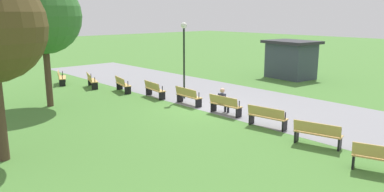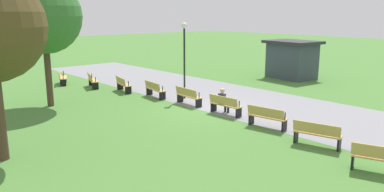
{
  "view_description": "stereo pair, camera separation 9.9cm",
  "coord_description": "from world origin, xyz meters",
  "views": [
    {
      "loc": [
        12.53,
        -12.42,
        4.55
      ],
      "look_at": [
        -0.0,
        -0.98,
        0.8
      ],
      "focal_mm": 35.02,
      "sensor_mm": 36.0,
      "label": 1
    },
    {
      "loc": [
        12.59,
        -12.35,
        4.55
      ],
      "look_at": [
        -0.0,
        -0.98,
        0.8
      ],
      "focal_mm": 35.02,
      "sensor_mm": 36.0,
      "label": 2
    }
  ],
  "objects": [
    {
      "name": "bench_6",
      "position": [
        3.8,
        -0.34,
        0.47
      ],
      "size": [
        1.67,
        0.7,
        0.89
      ],
      "rotation": [
        0.0,
        0.0,
        0.14
      ],
      "color": "tan",
      "rests_on": "ground"
    },
    {
      "name": "bench_2",
      "position": [
        -6.3,
        -0.81,
        0.47
      ],
      "size": [
        1.68,
        0.84,
        0.89
      ],
      "rotation": [
        0.0,
        0.0,
        -0.24
      ],
      "color": "tan",
      "rests_on": "ground"
    },
    {
      "name": "bench_4",
      "position": [
        -1.27,
        -0.1,
        0.47
      ],
      "size": [
        1.64,
        0.55,
        0.89
      ],
      "rotation": [
        0.0,
        0.0,
        -0.05
      ],
      "color": "tan",
      "rests_on": "ground"
    },
    {
      "name": "lamp_post",
      "position": [
        -2.53,
        0.75,
        2.84
      ],
      "size": [
        0.32,
        0.32,
        4.1
      ],
      "color": "black",
      "rests_on": "ground"
    },
    {
      "name": "ground_plane",
      "position": [
        0.0,
        0.0,
        0.0
      ],
      "size": [
        120.0,
        120.0,
        0.0
      ],
      "primitive_type": "plane",
      "color": "#477A33"
    },
    {
      "name": "bench_7",
      "position": [
        6.3,
        -0.81,
        0.47
      ],
      "size": [
        1.68,
        0.84,
        0.89
      ],
      "rotation": [
        0.0,
        0.0,
        0.24
      ],
      "color": "tan",
      "rests_on": "ground"
    },
    {
      "name": "bench_1",
      "position": [
        -8.74,
        -1.52,
        0.47
      ],
      "size": [
        1.68,
        0.97,
        0.89
      ],
      "rotation": [
        0.0,
        0.0,
        -0.33
      ],
      "color": "tan",
      "rests_on": "ground"
    },
    {
      "name": "tree_3",
      "position": [
        -5.76,
        -5.36,
        4.41
      ],
      "size": [
        3.62,
        3.62,
        6.23
      ],
      "color": "#4C3828",
      "rests_on": "ground"
    },
    {
      "name": "person_seated",
      "position": [
        1.04,
        0.03,
        0.64
      ],
      "size": [
        0.34,
        0.53,
        1.2
      ],
      "rotation": [
        0.0,
        0.0,
        0.05
      ],
      "color": "#2D3347",
      "rests_on": "ground"
    },
    {
      "name": "bench_3",
      "position": [
        -3.8,
        -0.34,
        0.47
      ],
      "size": [
        1.67,
        0.7,
        0.89
      ],
      "rotation": [
        0.0,
        0.0,
        -0.14
      ],
      "color": "tan",
      "rests_on": "ground"
    },
    {
      "name": "bench_0",
      "position": [
        -11.1,
        -2.46,
        0.47
      ],
      "size": [
        1.67,
        1.1,
        0.89
      ],
      "rotation": [
        0.0,
        0.0,
        -0.43
      ],
      "color": "tan",
      "rests_on": "ground"
    },
    {
      "name": "bench_8",
      "position": [
        8.74,
        -1.52,
        0.47
      ],
      "size": [
        1.68,
        0.97,
        0.89
      ],
      "rotation": [
        0.0,
        0.0,
        0.33
      ],
      "color": "tan",
      "rests_on": "ground"
    },
    {
      "name": "bench_5",
      "position": [
        1.27,
        -0.1,
        0.47
      ],
      "size": [
        1.64,
        0.55,
        0.89
      ],
      "rotation": [
        0.0,
        0.0,
        0.05
      ],
      "color": "tan",
      "rests_on": "ground"
    },
    {
      "name": "path_paving",
      "position": [
        0.0,
        2.76,
        0.0
      ],
      "size": [
        37.36,
        6.28,
        0.01
      ],
      "primitive_type": "cube",
      "color": "gray",
      "rests_on": "ground"
    },
    {
      "name": "kiosk",
      "position": [
        -2.38,
        10.76,
        1.38
      ],
      "size": [
        3.79,
        3.07,
        2.67
      ],
      "rotation": [
        0.0,
        0.0,
        -0.11
      ],
      "color": "#38424C",
      "rests_on": "ground"
    }
  ]
}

